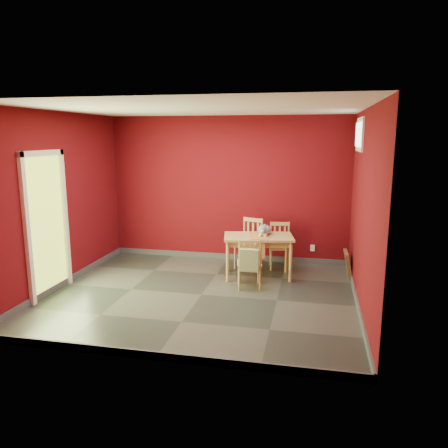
% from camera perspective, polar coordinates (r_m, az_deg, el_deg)
% --- Properties ---
extents(ground, '(4.50, 4.50, 0.00)m').
position_cam_1_polar(ground, '(6.62, -2.96, -9.19)').
color(ground, '#2D342D').
rests_on(ground, ground).
extents(room_shell, '(4.50, 4.50, 4.50)m').
position_cam_1_polar(room_shell, '(6.60, -2.96, -8.78)').
color(room_shell, '#54080D').
rests_on(room_shell, ground).
extents(doorway, '(0.06, 1.01, 2.13)m').
position_cam_1_polar(doorway, '(6.88, -22.21, 0.48)').
color(doorway, '#B7D838').
rests_on(doorway, ground).
extents(window, '(0.05, 0.90, 0.50)m').
position_cam_1_polar(window, '(7.02, 17.29, 11.09)').
color(window, white).
rests_on(window, room_shell).
extents(outlet_plate, '(0.08, 0.02, 0.12)m').
position_cam_1_polar(outlet_plate, '(8.23, 11.49, -3.09)').
color(outlet_plate, silver).
rests_on(outlet_plate, room_shell).
extents(dining_table, '(1.23, 0.86, 0.71)m').
position_cam_1_polar(dining_table, '(7.28, 4.51, -2.21)').
color(dining_table, tan).
rests_on(dining_table, ground).
extents(table_runner, '(0.41, 0.67, 0.32)m').
position_cam_1_polar(table_runner, '(7.17, 4.41, -2.09)').
color(table_runner, '#B86A2F').
rests_on(table_runner, dining_table).
extents(chair_far_left, '(0.52, 0.52, 0.88)m').
position_cam_1_polar(chair_far_left, '(7.84, 3.37, -2.45)').
color(chair_far_left, tan).
rests_on(chair_far_left, ground).
extents(chair_far_right, '(0.43, 0.43, 0.81)m').
position_cam_1_polar(chair_far_right, '(7.88, 7.31, -2.73)').
color(chair_far_right, tan).
rests_on(chair_far_right, ground).
extents(chair_near, '(0.44, 0.44, 0.79)m').
position_cam_1_polar(chair_near, '(6.79, 3.34, -5.06)').
color(chair_near, tan).
rests_on(chair_near, ground).
extents(tote_bag, '(0.29, 0.18, 0.41)m').
position_cam_1_polar(tote_bag, '(6.57, 3.31, -4.73)').
color(tote_bag, '#889E65').
rests_on(tote_bag, chair_near).
extents(cat, '(0.45, 0.52, 0.23)m').
position_cam_1_polar(cat, '(7.32, 5.26, -0.52)').
color(cat, slate).
rests_on(cat, table_runner).
extents(picture_frame, '(0.16, 0.46, 0.45)m').
position_cam_1_polar(picture_frame, '(7.58, 15.88, -5.13)').
color(picture_frame, brown).
rests_on(picture_frame, ground).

